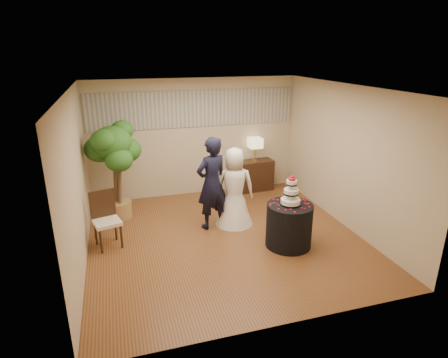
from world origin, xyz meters
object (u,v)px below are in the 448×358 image
object	(u,v)px
cake_table	(289,225)
wedding_cake	(291,190)
ficus_tree	(115,171)
groom	(212,183)
bride	(234,187)
console	(254,175)
table_lamp	(255,149)
side_chair	(107,221)

from	to	relation	value
cake_table	wedding_cake	bearing A→B (deg)	0.00
cake_table	ficus_tree	xyz separation A→B (m)	(-2.94, 2.14, 0.64)
cake_table	ficus_tree	distance (m)	3.69
groom	bride	world-z (taller)	groom
bride	console	world-z (taller)	bride
groom	bride	bearing A→B (deg)	162.19
wedding_cake	ficus_tree	xyz separation A→B (m)	(-2.94, 2.14, -0.04)
cake_table	bride	bearing A→B (deg)	120.13
table_lamp	ficus_tree	xyz separation A→B (m)	(-3.36, -0.71, -0.02)
wedding_cake	groom	bearing A→B (deg)	135.05
groom	wedding_cake	distance (m)	1.62
wedding_cake	ficus_tree	size ratio (longest dim) A/B	0.26
groom	side_chair	distance (m)	2.07
groom	ficus_tree	world-z (taller)	ficus_tree
cake_table	table_lamp	xyz separation A→B (m)	(0.42, 2.85, 0.66)
wedding_cake	bride	bearing A→B (deg)	120.13
table_lamp	ficus_tree	bearing A→B (deg)	-168.05
console	groom	bearing A→B (deg)	-136.85
console	table_lamp	world-z (taller)	table_lamp
groom	cake_table	bearing A→B (deg)	115.52
ficus_tree	bride	bearing A→B (deg)	-23.61
wedding_cake	console	bearing A→B (deg)	81.63
wedding_cake	side_chair	world-z (taller)	wedding_cake
bride	ficus_tree	size ratio (longest dim) A/B	0.77
console	ficus_tree	xyz separation A→B (m)	(-3.36, -0.71, 0.65)
groom	console	size ratio (longest dim) A/B	2.00
cake_table	ficus_tree	bearing A→B (deg)	143.89
groom	console	world-z (taller)	groom
wedding_cake	table_lamp	size ratio (longest dim) A/B	0.94
cake_table	side_chair	distance (m)	3.28
console	wedding_cake	bearing A→B (deg)	-103.00
ficus_tree	side_chair	world-z (taller)	ficus_tree
wedding_cake	side_chair	bearing A→B (deg)	164.12
wedding_cake	console	xyz separation A→B (m)	(0.42, 2.85, -0.69)
groom	bride	xyz separation A→B (m)	(0.47, 0.01, -0.13)
side_chair	groom	bearing A→B (deg)	-8.03
console	bride	bearing A→B (deg)	-127.19
groom	table_lamp	distance (m)	2.32
side_chair	cake_table	bearing A→B (deg)	-30.72
bride	side_chair	bearing A→B (deg)	18.22
console	table_lamp	bearing A→B (deg)	0.00
wedding_cake	ficus_tree	world-z (taller)	ficus_tree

